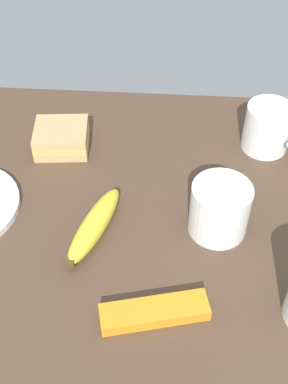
% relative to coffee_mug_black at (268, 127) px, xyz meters
% --- Properties ---
extents(tabletop, '(0.90, 0.64, 0.02)m').
position_rel_coffee_mug_black_xyz_m(tabletop, '(0.21, 0.16, -0.05)').
color(tabletop, '#4C3828').
rests_on(tabletop, ground).
extents(coffee_mug_black, '(0.10, 0.10, 0.09)m').
position_rel_coffee_mug_black_xyz_m(coffee_mug_black, '(0.00, 0.00, 0.00)').
color(coffee_mug_black, white).
rests_on(coffee_mug_black, tabletop).
extents(coffee_mug_milky, '(0.09, 0.12, 0.09)m').
position_rel_coffee_mug_black_xyz_m(coffee_mug_milky, '(0.09, 0.20, 0.00)').
color(coffee_mug_milky, white).
rests_on(coffee_mug_milky, tabletop).
extents(sandwich_main, '(0.10, 0.09, 0.04)m').
position_rel_coffee_mug_black_xyz_m(sandwich_main, '(0.37, 0.03, -0.02)').
color(sandwich_main, tan).
rests_on(sandwich_main, tabletop).
extents(banana, '(0.09, 0.17, 0.04)m').
position_rel_coffee_mug_black_xyz_m(banana, '(0.28, 0.23, -0.03)').
color(banana, yellow).
rests_on(banana, tabletop).
extents(snack_bar, '(0.15, 0.07, 0.02)m').
position_rel_coffee_mug_black_xyz_m(snack_bar, '(0.18, 0.37, -0.03)').
color(snack_bar, orange).
rests_on(snack_bar, tabletop).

